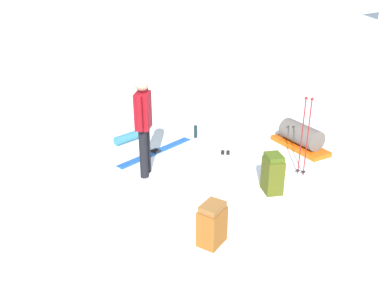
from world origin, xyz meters
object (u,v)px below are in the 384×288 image
Objects in this scene: backpack_bright at (212,224)px; gear_sled at (301,137)px; skier_standing at (143,122)px; sleeping_mat_rolled at (127,138)px; ski_pair_near at (225,154)px; backpack_large_dark at (273,174)px; ski_pair_far at (156,152)px; thermos_bottle at (196,132)px; ski_poles_planted_near at (305,133)px.

backpack_bright is 3.55m from gear_sled.
skier_standing is 3.20m from gear_sled.
ski_pair_near is at bearing 31.17° from sleeping_mat_rolled.
backpack_large_dark is 1.10× the size of backpack_bright.
thermos_bottle is at bearing 92.35° from ski_pair_far.
ski_pair_near is at bearing -7.98° from thermos_bottle.
backpack_large_dark reaches higher than backpack_bright.
sleeping_mat_rolled is at bearing -169.61° from backpack_large_dark.
ski_poles_planted_near is (1.43, 0.37, 0.75)m from ski_pair_near.
sleeping_mat_rolled is (-3.20, -0.59, -0.22)m from backpack_large_dark.
sleeping_mat_rolled is (-3.51, 1.05, -0.19)m from backpack_bright.
backpack_bright is (0.31, -1.64, -0.03)m from backpack_large_dark.
ski_pair_near is 1.53m from gear_sled.
thermos_bottle is at bearing 166.11° from backpack_large_dark.
ski_pair_far is at bearing -135.40° from ski_pair_near.
backpack_large_dark is 0.46× the size of ski_poles_planted_near.
ski_pair_far is 0.81m from sleeping_mat_rolled.
gear_sled is at bearing 111.18° from backpack_large_dark.
backpack_bright is 2.23× the size of thermos_bottle.
ski_pair_far is at bearing -169.03° from backpack_large_dark.
ski_pair_far is 3.11× the size of backpack_bright.
skier_standing is at bearing -111.21° from gear_sled.
backpack_bright is at bearing -73.68° from gear_sled.
skier_standing is at bearing -147.97° from backpack_large_dark.
skier_standing is 1.23× the size of ski_poles_planted_near.
gear_sled reaches higher than ski_pair_near.
ski_pair_near is (0.35, 1.60, -0.94)m from skier_standing.
thermos_bottle is at bearing -146.55° from gear_sled.
sleeping_mat_rolled is at bearing -122.25° from thermos_bottle.
backpack_large_dark is 0.49× the size of gear_sled.
skier_standing is at bearing -21.52° from sleeping_mat_rolled.
sleeping_mat_rolled is at bearing 158.48° from skier_standing.
ski_pair_near is 1.05× the size of ski_poles_planted_near.
skier_standing is 1.72m from sleeping_mat_rolled.
ski_pair_near is 2.04m from sleeping_mat_rolled.
ski_poles_planted_near is at bearing 28.82° from ski_pair_far.
sleeping_mat_rolled is (-1.74, -1.05, 0.08)m from ski_pair_near.
gear_sled is (-1.00, 3.41, -0.06)m from backpack_bright.
ski_poles_planted_near is at bearing -54.79° from gear_sled.
backpack_large_dark is 2.53m from thermos_bottle.
thermos_bottle reaches higher than sleeping_mat_rolled.
ski_poles_planted_near is at bearing 24.24° from sleeping_mat_rolled.
backpack_large_dark reaches higher than thermos_bottle.
gear_sled is (0.77, 1.30, 0.21)m from ski_pair_near.
ski_pair_near is 2.63× the size of sleeping_mat_rolled.
gear_sled is at bearing 106.32° from backpack_bright.
backpack_bright is at bearing -79.20° from backpack_large_dark.
backpack_bright is 1.05× the size of sleeping_mat_rolled.
thermos_bottle is (-1.76, -1.16, -0.09)m from gear_sled.
backpack_large_dark is at bearing 10.39° from sleeping_mat_rolled.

